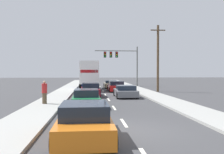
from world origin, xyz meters
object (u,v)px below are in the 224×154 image
(car_orange, at_px, (85,122))
(car_gray, at_px, (125,92))
(pedestrian_near_corner, at_px, (44,92))
(traffic_signal_mast, at_px, (118,57))
(box_truck, at_px, (89,74))
(car_green, at_px, (86,99))
(car_red, at_px, (116,87))
(car_maroon, at_px, (90,90))
(utility_pole_mid, at_px, (158,57))
(car_tan, at_px, (111,84))

(car_orange, distance_m, car_gray, 14.96)
(pedestrian_near_corner, bearing_deg, traffic_signal_mast, 71.58)
(box_truck, relative_size, car_green, 2.00)
(car_orange, bearing_deg, car_red, 81.21)
(car_red, xyz_separation_m, car_gray, (0.16, -7.30, -0.06))
(car_maroon, bearing_deg, box_truck, 91.11)
(traffic_signal_mast, bearing_deg, car_orange, -98.32)
(car_red, relative_size, utility_pole_mid, 0.56)
(car_orange, relative_size, car_red, 1.02)
(car_tan, height_order, car_red, car_red)
(car_maroon, relative_size, car_green, 1.09)
(car_red, distance_m, pedestrian_near_corner, 14.25)
(box_truck, relative_size, car_orange, 1.87)
(car_maroon, relative_size, traffic_signal_mast, 0.65)
(box_truck, xyz_separation_m, car_maroon, (0.18, -9.08, -1.50))
(car_red, bearing_deg, car_maroon, -117.34)
(box_truck, xyz_separation_m, traffic_signal_mast, (4.77, 7.98, 2.79))
(car_maroon, xyz_separation_m, car_gray, (3.34, -1.15, -0.07))
(car_gray, relative_size, traffic_signal_mast, 0.59)
(box_truck, height_order, car_tan, box_truck)
(car_tan, bearing_deg, pedestrian_near_corner, -108.14)
(car_maroon, xyz_separation_m, car_green, (-0.26, -7.71, -0.03))
(box_truck, distance_m, utility_pole_mid, 9.48)
(pedestrian_near_corner, bearing_deg, car_maroon, 63.50)
(box_truck, relative_size, pedestrian_near_corner, 5.21)
(car_gray, distance_m, pedestrian_near_corner, 8.55)
(car_tan, relative_size, car_red, 0.99)
(car_green, height_order, utility_pole_mid, utility_pole_mid)
(car_gray, xyz_separation_m, utility_pole_mid, (4.85, 6.28, 3.63))
(car_maroon, distance_m, pedestrian_near_corner, 7.33)
(car_green, distance_m, car_orange, 7.97)
(car_tan, xyz_separation_m, car_red, (0.11, -6.63, 0.06))
(car_tan, relative_size, utility_pole_mid, 0.55)
(car_orange, bearing_deg, utility_pole_mid, 68.05)
(car_tan, height_order, car_gray, car_tan)
(utility_pole_mid, bearing_deg, car_maroon, -147.96)
(car_tan, bearing_deg, car_gray, -88.86)
(car_orange, relative_size, utility_pole_mid, 0.57)
(car_maroon, relative_size, utility_pole_mid, 0.58)
(traffic_signal_mast, height_order, utility_pole_mid, utility_pole_mid)
(car_green, relative_size, utility_pole_mid, 0.53)
(box_truck, height_order, car_green, box_truck)
(traffic_signal_mast, xyz_separation_m, pedestrian_near_corner, (-7.86, -23.61, -3.94))
(box_truck, height_order, car_orange, box_truck)
(car_red, bearing_deg, car_gray, -88.71)
(car_orange, bearing_deg, pedestrian_near_corner, 108.61)
(car_green, relative_size, traffic_signal_mast, 0.60)
(car_tan, height_order, pedestrian_near_corner, pedestrian_near_corner)
(car_green, distance_m, car_gray, 7.48)
(box_truck, distance_m, traffic_signal_mast, 9.70)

